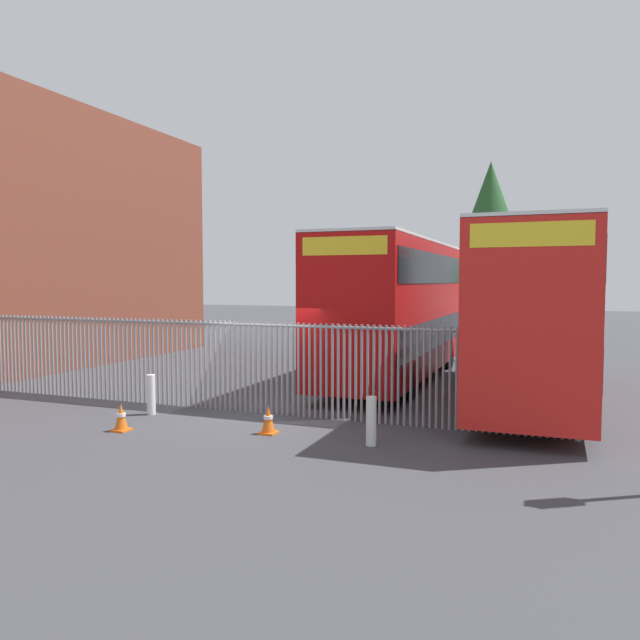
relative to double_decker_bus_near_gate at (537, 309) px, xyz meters
name	(u,v)px	position (x,y,z in m)	size (l,w,h in m)	color
ground_plane	(360,368)	(-6.12, 3.94, -2.42)	(100.00, 100.00, 0.00)	#3D3D42
palisade_fence	(227,362)	(-6.99, -4.06, -1.24)	(15.95, 0.14, 2.35)	gray
double_decker_bus_near_gate	(537,309)	(0.00, 0.00, 0.00)	(2.54, 10.81, 4.42)	red
double_decker_bus_behind_fence_left	(398,304)	(-4.26, 2.13, 0.00)	(2.54, 10.81, 4.42)	#B70C0C
bollard_near_left	(151,395)	(-8.45, -5.13, -1.95)	(0.20, 0.20, 0.95)	silver
bollard_center_front	(371,421)	(-2.81, -5.87, -1.95)	(0.20, 0.20, 0.95)	silver
traffic_cone_by_gate	(268,420)	(-5.05, -5.77, -2.13)	(0.34, 0.34, 0.59)	orange
traffic_cone_near_kerb	(121,417)	(-8.05, -6.69, -2.13)	(0.34, 0.34, 0.59)	orange
tree_tall_back	(490,229)	(-3.19, 19.40, 3.75)	(5.36, 5.36, 10.01)	#4C3823
tree_short_side	(498,249)	(-2.94, 21.70, 2.71)	(3.61, 3.61, 7.73)	#4C3823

